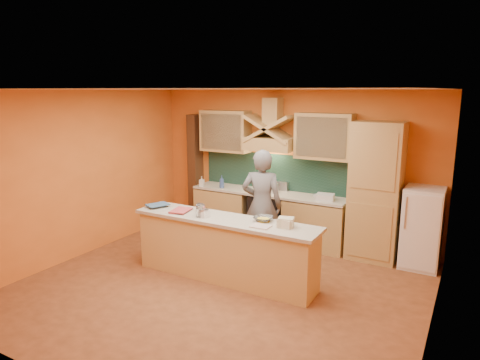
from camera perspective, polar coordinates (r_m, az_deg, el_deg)
The scene contains 36 objects.
floor at distance 6.36m, azimuth -2.63°, elevation -14.10°, with size 5.50×5.00×0.01m, color brown.
ceiling at distance 5.72m, azimuth -2.91°, elevation 12.02°, with size 5.50×5.00×0.01m, color white.
wall_back at distance 8.07m, azimuth 6.66°, elevation 1.93°, with size 5.50×0.02×2.80m, color orange.
wall_front at distance 4.08m, azimuth -21.90°, elevation -8.89°, with size 5.50×0.02×2.80m, color orange.
wall_left at distance 7.67m, azimuth -20.48°, elevation 0.73°, with size 0.02×5.00×2.80m, color orange.
wall_right at distance 5.05m, azimuth 24.90°, elevation -5.19°, with size 0.02×5.00×2.80m, color orange.
base_cabinet_left at distance 8.58m, azimuth -2.02°, elevation -4.05°, with size 1.10×0.60×0.86m, color tan.
base_cabinet_right at distance 7.80m, azimuth 10.07°, elevation -5.86°, with size 1.10×0.60×0.86m, color tan.
counter_top at distance 8.02m, azimuth 3.77°, elevation -1.72°, with size 3.00×0.62×0.04m, color beige.
stove at distance 8.14m, azimuth 3.73°, elevation -4.80°, with size 0.60×0.58×0.90m, color black.
backsplash at distance 8.20m, azimuth 4.66°, elevation 1.07°, with size 3.00×0.03×0.70m, color #163229.
range_hood at distance 7.90m, azimuth 4.02°, elevation 4.85°, with size 0.92×0.50×0.24m, color tan.
hood_chimney at distance 7.94m, azimuth 4.39°, elevation 9.08°, with size 0.30×0.30×0.50m, color tan.
upper_cabinet_left at distance 8.42m, azimuth -1.95°, elevation 6.54°, with size 1.00×0.35×0.80m, color tan.
upper_cabinet_right at distance 7.58m, azimuth 11.17°, elevation 5.73°, with size 1.00×0.35×0.80m, color tan.
pantry_column at distance 7.37m, azimuth 17.63°, elevation -1.50°, with size 0.80×0.60×2.30m, color tan.
fridge at distance 7.39m, azimuth 23.10°, elevation -5.89°, with size 0.58×0.60×1.30m, color white.
trim_column_left at distance 8.96m, azimuth -5.94°, elevation 1.32°, with size 0.20×0.30×2.30m, color #472816.
island_body at distance 6.47m, azimuth -2.02°, elevation -9.38°, with size 2.80×0.55×0.88m, color #E0BB73.
island_top at distance 6.31m, azimuth -2.05°, elevation -5.32°, with size 2.90×0.62×0.05m, color beige.
person at distance 7.06m, azimuth 2.92°, elevation -3.38°, with size 0.68×0.44×1.86m, color slate.
pot_large at distance 8.01m, azimuth 3.27°, elevation -1.19°, with size 0.23×0.23×0.15m, color #AFB0B6.
pot_small at distance 7.98m, azimuth 4.45°, elevation -1.24°, with size 0.20×0.20×0.15m, color silver.
soap_bottle_a at distance 8.48m, azimuth -5.13°, elevation -0.18°, with size 0.09×0.09×0.20m, color silver.
soap_bottle_b at distance 8.29m, azimuth -2.46°, elevation -0.24°, with size 0.09×0.10×0.25m, color #314B88.
bowl_back at distance 7.64m, azimuth 10.48°, elevation -2.20°, with size 0.21×0.21×0.06m, color silver.
dish_rack at distance 7.55m, azimuth 11.30°, elevation -2.24°, with size 0.30×0.23×0.11m, color silver.
book_lower at distance 6.74m, azimuth -8.89°, elevation -3.96°, with size 0.26×0.35×0.03m, color #BE4447.
book_upper at distance 7.11m, azimuth -11.35°, elevation -3.07°, with size 0.25×0.34×0.03m, color #3D6188.
jar_large at distance 6.37m, azimuth -5.28°, elevation -4.12°, with size 0.14×0.14×0.18m, color white.
jar_small at distance 6.60m, azimuth -5.36°, elevation -3.74°, with size 0.11×0.11×0.13m, color silver.
kitchen_scale at distance 6.36m, azimuth -4.82°, elevation -4.50°, with size 0.12×0.12×0.10m, color white.
mixing_bowl at distance 6.16m, azimuth 3.11°, elevation -5.19°, with size 0.27×0.27×0.07m, color silver.
cloth at distance 5.91m, azimuth 2.77°, elevation -6.19°, with size 0.27×0.20×0.02m, color beige.
grocery_bag_a at distance 5.91m, azimuth 6.14°, elevation -5.64°, with size 0.21×0.17×0.13m, color beige.
grocery_bag_b at distance 5.90m, azimuth 6.02°, elevation -5.76°, with size 0.19×0.15×0.12m, color beige.
Camera 1 is at (3.03, -4.85, 2.79)m, focal length 32.00 mm.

